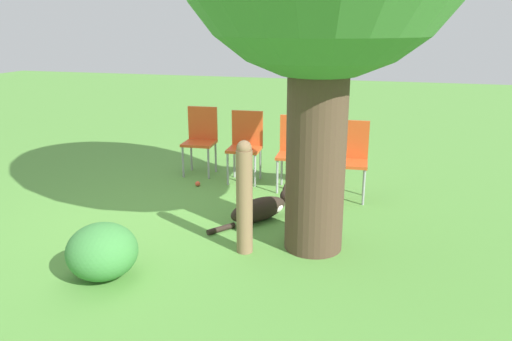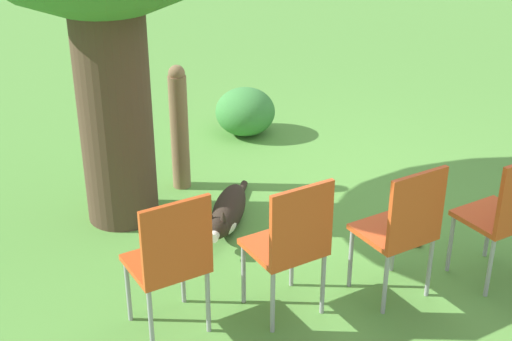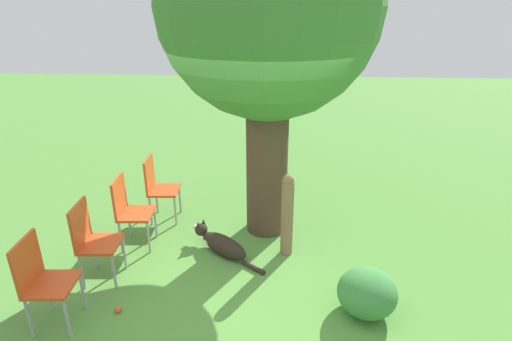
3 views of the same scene
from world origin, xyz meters
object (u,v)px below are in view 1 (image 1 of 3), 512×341
object	(u,v)px
fence_post	(244,197)
red_chair_1	(246,141)
red_chair_2	(295,148)
dog	(263,208)
tennis_ball	(198,184)
red_chair_0	(201,136)
red_chair_3	(350,154)

from	to	relation	value
fence_post	red_chair_1	distance (m)	2.31
red_chair_1	red_chair_2	size ratio (longest dim) A/B	1.00
dog	fence_post	size ratio (longest dim) A/B	0.92
dog	red_chair_1	xyz separation A→B (m)	(-1.36, -0.61, 0.42)
dog	tennis_ball	distance (m)	1.48
red_chair_0	red_chair_1	size ratio (longest dim) A/B	1.00
red_chair_0	red_chair_1	world-z (taller)	same
dog	tennis_ball	world-z (taller)	dog
fence_post	red_chair_0	world-z (taller)	fence_post
red_chair_0	red_chair_3	distance (m)	2.25
red_chair_1	red_chair_2	world-z (taller)	same
fence_post	red_chair_3	distance (m)	2.05
fence_post	red_chair_2	bearing A→B (deg)	177.92
red_chair_2	red_chair_3	xyz separation A→B (m)	(0.16, 0.73, 0.00)
fence_post	red_chair_3	world-z (taller)	fence_post
red_chair_2	tennis_ball	bearing A→B (deg)	-81.05
tennis_ball	fence_post	bearing A→B (deg)	34.39
fence_post	red_chair_2	world-z (taller)	fence_post
red_chair_1	dog	bearing A→B (deg)	20.61
red_chair_1	tennis_ball	xyz separation A→B (m)	(0.45, -0.55, -0.53)
red_chair_0	tennis_ball	bearing A→B (deg)	12.84
red_chair_1	tennis_ball	distance (m)	0.88
red_chair_2	tennis_ball	distance (m)	1.42
dog	red_chair_0	world-z (taller)	red_chair_0
red_chair_1	red_chair_3	xyz separation A→B (m)	(0.33, 1.46, 0.00)
red_chair_3	red_chair_1	bearing A→B (deg)	-106.18
fence_post	red_chair_0	distance (m)	2.75
red_chair_2	tennis_ball	size ratio (longest dim) A/B	14.28
fence_post	tennis_ball	size ratio (longest dim) A/B	16.31
red_chair_3	tennis_ball	bearing A→B (deg)	-90.13
fence_post	red_chair_1	bearing A→B (deg)	-163.47
red_chair_2	red_chair_3	size ratio (longest dim) A/B	1.00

